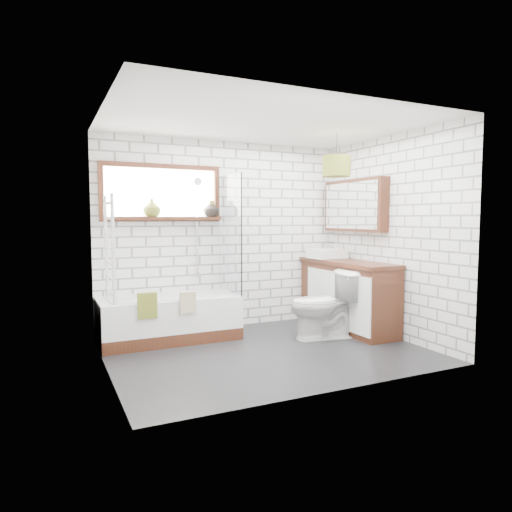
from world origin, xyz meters
name	(u,v)px	position (x,y,z in m)	size (l,w,h in m)	color
floor	(267,352)	(0.00, 0.00, -0.01)	(3.40, 2.60, 0.01)	black
ceiling	(268,122)	(0.00, 0.00, 2.50)	(3.40, 2.60, 0.01)	white
wall_back	(224,235)	(0.00, 1.30, 1.25)	(3.40, 0.01, 2.50)	white
wall_front	(337,246)	(0.00, -1.30, 1.25)	(3.40, 0.01, 2.50)	white
wall_left	(104,243)	(-1.70, 0.00, 1.25)	(0.01, 2.60, 2.50)	white
wall_right	(389,237)	(1.70, 0.00, 1.25)	(0.01, 2.60, 2.50)	white
window	(162,193)	(-0.85, 1.26, 1.80)	(1.52, 0.16, 0.68)	#37190F
towel_radiator	(109,248)	(-1.66, 0.00, 1.20)	(0.06, 0.52, 1.00)	white
mirror_cabinet	(355,206)	(1.62, 0.60, 1.65)	(0.16, 1.20, 0.70)	#37190F
shower_riser	(197,228)	(-0.40, 1.26, 1.35)	(0.02, 0.02, 1.30)	silver
bathtub	(169,318)	(-0.86, 0.94, 0.27)	(1.65, 0.73, 0.53)	white
shower_screen	(230,234)	(-0.06, 0.94, 1.28)	(0.02, 0.72, 1.50)	white
towel_green	(147,306)	(-1.20, 0.57, 0.51)	(0.21, 0.06, 0.29)	olive
towel_beige	(188,302)	(-0.74, 0.57, 0.51)	(0.19, 0.05, 0.25)	#C4B788
vanity	(347,295)	(1.44, 0.48, 0.46)	(0.52, 1.61, 0.92)	#37190F
basin	(327,253)	(1.38, 0.90, 0.99)	(0.45, 0.40, 0.13)	white
tap	(336,248)	(1.54, 0.90, 1.06)	(0.03, 0.03, 0.17)	silver
toilet	(324,305)	(0.88, 0.20, 0.42)	(0.82, 0.47, 0.84)	white
vase_olive	(152,209)	(-0.98, 1.23, 1.59)	(0.21, 0.21, 0.22)	olive
vase_dark	(212,210)	(-0.20, 1.23, 1.59)	(0.21, 0.21, 0.21)	black
bottle	(212,210)	(-0.20, 1.23, 1.58)	(0.07, 0.07, 0.21)	olive
pendant	(336,166)	(0.98, 0.12, 2.10)	(0.33, 0.33, 0.24)	olive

